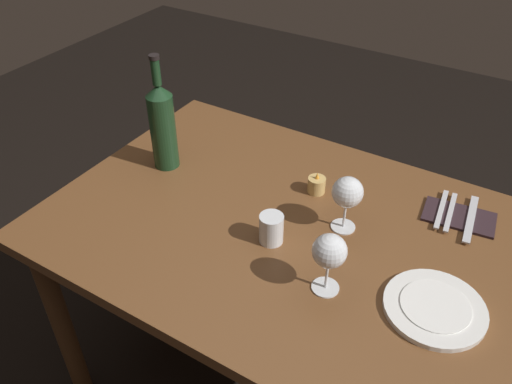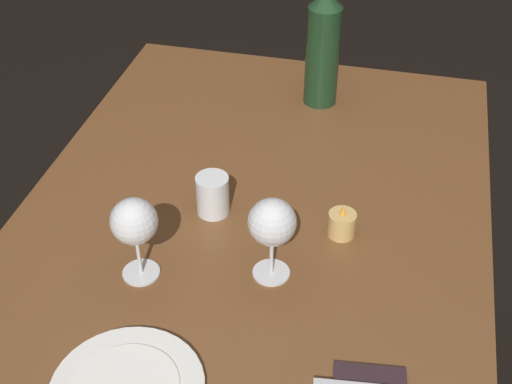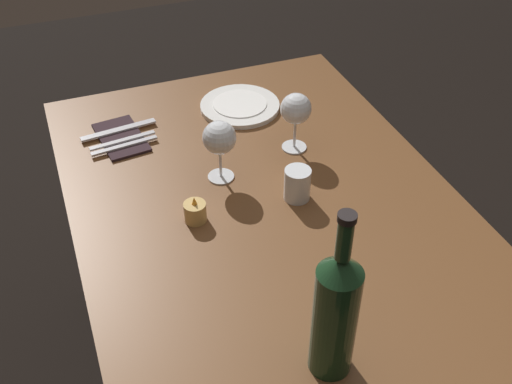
{
  "view_description": "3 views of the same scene",
  "coord_description": "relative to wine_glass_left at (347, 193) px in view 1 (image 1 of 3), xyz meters",
  "views": [
    {
      "loc": [
        0.48,
        -0.95,
        1.67
      ],
      "look_at": [
        -0.1,
        -0.01,
        0.82
      ],
      "focal_mm": 36.66,
      "sensor_mm": 36.0,
      "label": 1
    },
    {
      "loc": [
        0.99,
        0.25,
        1.62
      ],
      "look_at": [
        -0.0,
        0.01,
        0.81
      ],
      "focal_mm": 49.51,
      "sensor_mm": 36.0,
      "label": 2
    },
    {
      "loc": [
        -1.05,
        0.42,
        1.7
      ],
      "look_at": [
        -0.03,
        0.04,
        0.81
      ],
      "focal_mm": 43.6,
      "sensor_mm": 36.0,
      "label": 3
    }
  ],
  "objects": [
    {
      "name": "dining_table",
      "position": [
        -0.13,
        -0.07,
        -0.2
      ],
      "size": [
        1.3,
        0.9,
        0.74
      ],
      "color": "brown",
      "rests_on": "ground"
    },
    {
      "name": "fork_outer",
      "position": [
        0.21,
        0.2,
        -0.1
      ],
      "size": [
        0.04,
        0.18,
        0.0
      ],
      "color": "silver",
      "rests_on": "folded_napkin"
    },
    {
      "name": "wine_glass_left",
      "position": [
        0.0,
        0.0,
        0.0
      ],
      "size": [
        0.08,
        0.08,
        0.16
      ],
      "color": "white",
      "rests_on": "dining_table"
    },
    {
      "name": "fork_inner",
      "position": [
        0.23,
        0.2,
        -0.1
      ],
      "size": [
        0.04,
        0.18,
        0.0
      ],
      "color": "silver",
      "rests_on": "folded_napkin"
    },
    {
      "name": "wine_glass_right",
      "position": [
        0.05,
        -0.22,
        0.0
      ],
      "size": [
        0.08,
        0.08,
        0.16
      ],
      "color": "white",
      "rests_on": "dining_table"
    },
    {
      "name": "wine_bottle",
      "position": [
        -0.59,
        -0.01,
        0.03
      ],
      "size": [
        0.08,
        0.08,
        0.36
      ],
      "color": "#19381E",
      "rests_on": "dining_table"
    },
    {
      "name": "table_knife",
      "position": [
        0.29,
        0.2,
        -0.1
      ],
      "size": [
        0.04,
        0.21,
        0.0
      ],
      "color": "silver",
      "rests_on": "folded_napkin"
    },
    {
      "name": "water_tumbler",
      "position": [
        -0.14,
        -0.15,
        -0.08
      ],
      "size": [
        0.06,
        0.06,
        0.08
      ],
      "color": "white",
      "rests_on": "dining_table"
    },
    {
      "name": "votive_candle",
      "position": [
        -0.13,
        0.1,
        -0.09
      ],
      "size": [
        0.05,
        0.05,
        0.07
      ],
      "color": "#DBB266",
      "rests_on": "dining_table"
    },
    {
      "name": "folded_napkin",
      "position": [
        0.26,
        0.2,
        -0.11
      ],
      "size": [
        0.2,
        0.13,
        0.01
      ],
      "color": "#2D1E23",
      "rests_on": "dining_table"
    },
    {
      "name": "dinner_plate",
      "position": [
        0.29,
        -0.15,
        -0.11
      ],
      "size": [
        0.23,
        0.23,
        0.02
      ],
      "color": "white",
      "rests_on": "dining_table"
    },
    {
      "name": "ground_plane",
      "position": [
        -0.13,
        -0.07,
        -0.86
      ],
      "size": [
        6.0,
        6.0,
        0.0
      ],
      "primitive_type": "plane",
      "color": "black"
    }
  ]
}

